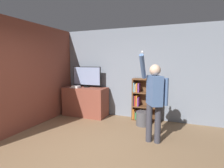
{
  "coord_description": "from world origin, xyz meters",
  "views": [
    {
      "loc": [
        1.54,
        -2.26,
        1.7
      ],
      "look_at": [
        -0.09,
        1.88,
        1.13
      ],
      "focal_mm": 28.0,
      "sensor_mm": 36.0,
      "label": 1
    }
  ],
  "objects": [
    {
      "name": "wall_side_brick",
      "position": [
        -2.05,
        1.43,
        1.35
      ],
      "size": [
        0.06,
        4.45,
        2.7
      ],
      "color": "brown",
      "rests_on": "ground_plane"
    },
    {
      "name": "game_console",
      "position": [
        -1.47,
        2.32,
        0.93
      ],
      "size": [
        0.21,
        0.19,
        0.07
      ],
      "color": "white",
      "rests_on": "tv_ledge"
    },
    {
      "name": "ground_plane",
      "position": [
        0.0,
        0.0,
        0.0
      ],
      "size": [
        14.0,
        14.0,
        0.0
      ],
      "primitive_type": "plane",
      "color": "#846647"
    },
    {
      "name": "bookshelf",
      "position": [
        0.59,
        2.7,
        0.59
      ],
      "size": [
        0.82,
        0.28,
        1.23
      ],
      "color": "brown",
      "rests_on": "ground_plane"
    },
    {
      "name": "waste_bin",
      "position": [
        0.65,
        2.26,
        0.19
      ],
      "size": [
        0.35,
        0.35,
        0.38
      ],
      "color": "#4C4C51",
      "rests_on": "ground_plane"
    },
    {
      "name": "tv_ledge",
      "position": [
        -1.23,
        2.49,
        0.45
      ],
      "size": [
        1.37,
        0.62,
        0.9
      ],
      "color": "brown",
      "rests_on": "ground_plane"
    },
    {
      "name": "person",
      "position": [
        1.06,
        1.36,
        1.0
      ],
      "size": [
        0.55,
        0.54,
        1.91
      ],
      "rotation": [
        0.0,
        0.0,
        -1.08
      ],
      "color": "#383842",
      "rests_on": "ground_plane"
    },
    {
      "name": "remote_loose",
      "position": [
        -1.59,
        2.27,
        0.91
      ],
      "size": [
        0.04,
        0.14,
        0.02
      ],
      "color": "white",
      "rests_on": "tv_ledge"
    },
    {
      "name": "wall_back",
      "position": [
        0.0,
        2.88,
        1.35
      ],
      "size": [
        6.04,
        0.06,
        2.7
      ],
      "color": "gray",
      "rests_on": "ground_plane"
    },
    {
      "name": "television",
      "position": [
        -1.23,
        2.6,
        1.23
      ],
      "size": [
        0.97,
        0.22,
        0.65
      ],
      "color": "black",
      "rests_on": "tv_ledge"
    }
  ]
}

